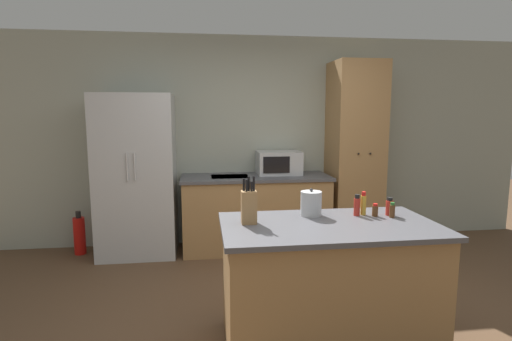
{
  "coord_description": "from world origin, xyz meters",
  "views": [
    {
      "loc": [
        -0.7,
        -2.73,
        1.65
      ],
      "look_at": [
        -0.15,
        1.4,
        1.05
      ],
      "focal_mm": 28.0,
      "sensor_mm": 36.0,
      "label": 1
    }
  ],
  "objects_px": {
    "microwave": "(279,163)",
    "spice_bottle_green_herb": "(357,206)",
    "spice_bottle_tall_dark": "(389,207)",
    "kettle": "(311,203)",
    "spice_bottle_pale_salt": "(375,210)",
    "spice_bottle_short_red": "(363,204)",
    "spice_bottle_amber_oil": "(392,210)",
    "knife_block": "(249,206)",
    "fire_extinguisher": "(80,235)",
    "refrigerator": "(137,176)",
    "pantry_cabinet": "(355,155)"
  },
  "relations": [
    {
      "from": "spice_bottle_green_herb",
      "to": "spice_bottle_pale_salt",
      "type": "xyz_separation_m",
      "value": [
        0.13,
        -0.04,
        -0.03
      ]
    },
    {
      "from": "spice_bottle_short_red",
      "to": "spice_bottle_amber_oil",
      "type": "bearing_deg",
      "value": -29.46
    },
    {
      "from": "microwave",
      "to": "spice_bottle_short_red",
      "type": "height_order",
      "value": "microwave"
    },
    {
      "from": "refrigerator",
      "to": "spice_bottle_amber_oil",
      "type": "relative_size",
      "value": 16.53
    },
    {
      "from": "refrigerator",
      "to": "spice_bottle_short_red",
      "type": "bearing_deg",
      "value": -44.44
    },
    {
      "from": "spice_bottle_short_red",
      "to": "spice_bottle_green_herb",
      "type": "height_order",
      "value": "spice_bottle_short_red"
    },
    {
      "from": "spice_bottle_tall_dark",
      "to": "spice_bottle_short_red",
      "type": "height_order",
      "value": "spice_bottle_short_red"
    },
    {
      "from": "spice_bottle_pale_salt",
      "to": "microwave",
      "type": "bearing_deg",
      "value": 99.1
    },
    {
      "from": "pantry_cabinet",
      "to": "fire_extinguisher",
      "type": "relative_size",
      "value": 4.41
    },
    {
      "from": "microwave",
      "to": "spice_bottle_tall_dark",
      "type": "relative_size",
      "value": 3.9
    },
    {
      "from": "knife_block",
      "to": "fire_extinguisher",
      "type": "relative_size",
      "value": 0.65
    },
    {
      "from": "spice_bottle_pale_salt",
      "to": "knife_block",
      "type": "bearing_deg",
      "value": -175.65
    },
    {
      "from": "knife_block",
      "to": "kettle",
      "type": "distance_m",
      "value": 0.51
    },
    {
      "from": "microwave",
      "to": "spice_bottle_green_herb",
      "type": "distance_m",
      "value": 2.05
    },
    {
      "from": "kettle",
      "to": "spice_bottle_amber_oil",
      "type": "bearing_deg",
      "value": -13.32
    },
    {
      "from": "spice_bottle_amber_oil",
      "to": "spice_bottle_pale_salt",
      "type": "xyz_separation_m",
      "value": [
        -0.11,
        0.05,
        -0.01
      ]
    },
    {
      "from": "refrigerator",
      "to": "spice_bottle_green_herb",
      "type": "relative_size",
      "value": 11.66
    },
    {
      "from": "refrigerator",
      "to": "spice_bottle_green_herb",
      "type": "height_order",
      "value": "refrigerator"
    },
    {
      "from": "pantry_cabinet",
      "to": "kettle",
      "type": "relative_size",
      "value": 11.03
    },
    {
      "from": "knife_block",
      "to": "spice_bottle_pale_salt",
      "type": "relative_size",
      "value": 3.47
    },
    {
      "from": "pantry_cabinet",
      "to": "spice_bottle_green_herb",
      "type": "xyz_separation_m",
      "value": [
        -0.74,
        -1.96,
        -0.17
      ]
    },
    {
      "from": "spice_bottle_green_herb",
      "to": "kettle",
      "type": "height_order",
      "value": "kettle"
    },
    {
      "from": "spice_bottle_green_herb",
      "to": "refrigerator",
      "type": "bearing_deg",
      "value": 134.49
    },
    {
      "from": "spice_bottle_amber_oil",
      "to": "spice_bottle_green_herb",
      "type": "bearing_deg",
      "value": 159.95
    },
    {
      "from": "spice_bottle_amber_oil",
      "to": "knife_block",
      "type": "bearing_deg",
      "value": -178.76
    },
    {
      "from": "pantry_cabinet",
      "to": "spice_bottle_pale_salt",
      "type": "height_order",
      "value": "pantry_cabinet"
    },
    {
      "from": "microwave",
      "to": "spice_bottle_pale_salt",
      "type": "height_order",
      "value": "microwave"
    },
    {
      "from": "spice_bottle_tall_dark",
      "to": "spice_bottle_pale_salt",
      "type": "bearing_deg",
      "value": -172.83
    },
    {
      "from": "pantry_cabinet",
      "to": "spice_bottle_pale_salt",
      "type": "relative_size",
      "value": 23.75
    },
    {
      "from": "spice_bottle_pale_salt",
      "to": "fire_extinguisher",
      "type": "bearing_deg",
      "value": 143.14
    },
    {
      "from": "refrigerator",
      "to": "spice_bottle_pale_salt",
      "type": "relative_size",
      "value": 19.51
    },
    {
      "from": "spice_bottle_short_red",
      "to": "spice_bottle_amber_oil",
      "type": "distance_m",
      "value": 0.21
    },
    {
      "from": "spice_bottle_green_herb",
      "to": "kettle",
      "type": "relative_size",
      "value": 0.78
    },
    {
      "from": "microwave",
      "to": "spice_bottle_tall_dark",
      "type": "distance_m",
      "value": 2.11
    },
    {
      "from": "knife_block",
      "to": "spice_bottle_green_herb",
      "type": "height_order",
      "value": "knife_block"
    },
    {
      "from": "spice_bottle_green_herb",
      "to": "fire_extinguisher",
      "type": "height_order",
      "value": "spice_bottle_green_herb"
    },
    {
      "from": "kettle",
      "to": "spice_bottle_green_herb",
      "type": "bearing_deg",
      "value": -8.36
    },
    {
      "from": "fire_extinguisher",
      "to": "spice_bottle_tall_dark",
      "type": "bearing_deg",
      "value": -35.49
    },
    {
      "from": "spice_bottle_short_red",
      "to": "kettle",
      "type": "distance_m",
      "value": 0.4
    },
    {
      "from": "spice_bottle_short_red",
      "to": "spice_bottle_tall_dark",
      "type": "bearing_deg",
      "value": -11.11
    },
    {
      "from": "spice_bottle_green_herb",
      "to": "kettle",
      "type": "distance_m",
      "value": 0.34
    },
    {
      "from": "microwave",
      "to": "spice_bottle_short_red",
      "type": "relative_size",
      "value": 2.99
    },
    {
      "from": "spice_bottle_amber_oil",
      "to": "spice_bottle_green_herb",
      "type": "height_order",
      "value": "spice_bottle_green_herb"
    },
    {
      "from": "kettle",
      "to": "fire_extinguisher",
      "type": "bearing_deg",
      "value": 139.11
    },
    {
      "from": "microwave",
      "to": "spice_bottle_pale_salt",
      "type": "bearing_deg",
      "value": -80.9
    },
    {
      "from": "spice_bottle_short_red",
      "to": "spice_bottle_pale_salt",
      "type": "xyz_separation_m",
      "value": [
        0.07,
        -0.05,
        -0.04
      ]
    },
    {
      "from": "pantry_cabinet",
      "to": "spice_bottle_pale_salt",
      "type": "bearing_deg",
      "value": -107.12
    },
    {
      "from": "pantry_cabinet",
      "to": "spice_bottle_green_herb",
      "type": "bearing_deg",
      "value": -110.73
    },
    {
      "from": "spice_bottle_amber_oil",
      "to": "fire_extinguisher",
      "type": "height_order",
      "value": "spice_bottle_amber_oil"
    },
    {
      "from": "microwave",
      "to": "spice_bottle_green_herb",
      "type": "bearing_deg",
      "value": -84.25
    }
  ]
}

